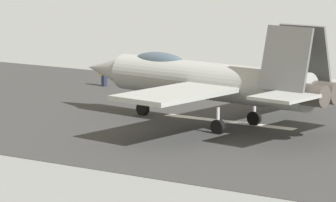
# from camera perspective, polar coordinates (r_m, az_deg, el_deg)

# --- Properties ---
(ground_plane) EXTENTS (400.00, 400.00, 0.00)m
(ground_plane) POSITION_cam_1_polar(r_m,az_deg,el_deg) (54.98, 2.79, -1.13)
(ground_plane) COLOR gray
(runway_strip) EXTENTS (240.00, 26.00, 0.02)m
(runway_strip) POSITION_cam_1_polar(r_m,az_deg,el_deg) (54.97, 2.81, -1.12)
(runway_strip) COLOR #353636
(runway_strip) RESTS_ON ground
(fighter_jet) EXTENTS (17.04, 14.53, 5.67)m
(fighter_jet) POSITION_cam_1_polar(r_m,az_deg,el_deg) (53.25, 2.32, 1.22)
(fighter_jet) COLOR #989D9A
(fighter_jet) RESTS_ON ground
(crew_person) EXTENTS (0.62, 0.46, 1.65)m
(crew_person) POSITION_cam_1_polar(r_m,az_deg,el_deg) (67.53, -3.65, 1.52)
(crew_person) COLOR #1E2338
(crew_person) RESTS_ON ground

